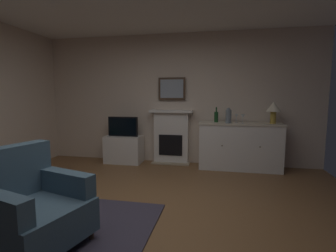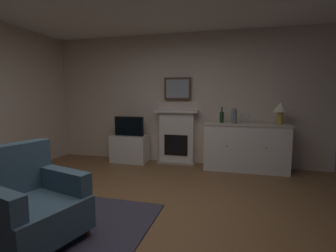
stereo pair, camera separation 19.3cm
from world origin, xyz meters
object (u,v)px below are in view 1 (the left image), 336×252
Objects in this scene: fireplace_unit at (171,137)px; tv_cabinet at (124,149)px; wine_bottle at (216,117)px; vase_decorative at (228,115)px; framed_picture at (172,89)px; sideboard_cabinet at (240,146)px; tv_set at (123,127)px; wine_glass_center at (243,117)px; table_lamp at (274,108)px; wine_glass_left at (236,116)px; armchair at (31,207)px.

fireplace_unit reaches higher than tv_cabinet.
vase_decorative is at bearing -23.54° from wine_bottle.
wine_bottle reaches higher than fireplace_unit.
framed_picture reaches higher than fireplace_unit.
tv_set is (-2.32, -0.01, 0.32)m from sideboard_cabinet.
sideboard_cabinet reaches higher than tv_cabinet.
wine_glass_center is 0.26m from vase_decorative.
tv_cabinet is at bearing -167.99° from framed_picture.
wine_glass_center is 0.27× the size of tv_set.
table_lamp is at bearing -2.69° from wine_bottle.
wine_bottle reaches higher than vase_decorative.
framed_picture reaches higher than tv_set.
wine_glass_left is at bearing 0.32° from tv_cabinet.
table_lamp is (1.92, -0.22, -0.37)m from framed_picture.
framed_picture is at bearing 173.38° from table_lamp.
tv_cabinet is at bearing 179.63° from sideboard_cabinet.
table_lamp reaches higher than sideboard_cabinet.
wine_bottle reaches higher than wine_glass_center.
wine_glass_center is at bearing -1.51° from tv_cabinet.
fireplace_unit is at bearing 168.57° from vase_decorative.
table_lamp is 0.66m from wine_glass_left.
sideboard_cabinet is 5.42× the size of vase_decorative.
armchair is at bearing -124.86° from sideboard_cabinet.
tv_cabinet is (-1.87, -0.03, -0.71)m from wine_bottle.
armchair is (-1.61, -3.00, -0.61)m from wine_bottle.
sideboard_cabinet is at bearing 126.74° from wine_glass_center.
vase_decorative is 3.49m from armchair.
wine_glass_left reaches higher than tv_cabinet.
tv_cabinet is at bearing -179.68° from wine_glass_left.
framed_picture is 1.39m from wine_glass_left.
fireplace_unit is at bearing 171.80° from wine_bottle.
wine_bottle is 1.03× the size of vase_decorative.
wine_bottle reaches higher than armchair.
framed_picture reaches higher than tv_cabinet.
framed_picture is (0.00, 0.05, 0.98)m from fireplace_unit.
vase_decorative is 2.23m from tv_cabinet.
wine_glass_center is at bearing -9.22° from fireplace_unit.
wine_glass_left is at bearing 177.55° from table_lamp.
wine_glass_center is 2.37m from tv_set.
vase_decorative is at bearing -152.60° from wine_glass_left.
table_lamp is 1.42× the size of vase_decorative.
table_lamp reaches higher than wine_glass_left.
framed_picture is 0.36× the size of sideboard_cabinet.
framed_picture is at bearing 166.37° from vase_decorative.
wine_glass_left is (0.37, -0.02, 0.01)m from wine_bottle.
sideboard_cabinet is at bearing -20.21° from wine_glass_left.
wine_bottle is at bearing 168.90° from wine_glass_center.
tv_cabinet is (-0.97, -0.21, -1.25)m from framed_picture.
wine_bottle is (-0.45, 0.05, 0.55)m from sideboard_cabinet.
table_lamp is at bearing 48.36° from armchair.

